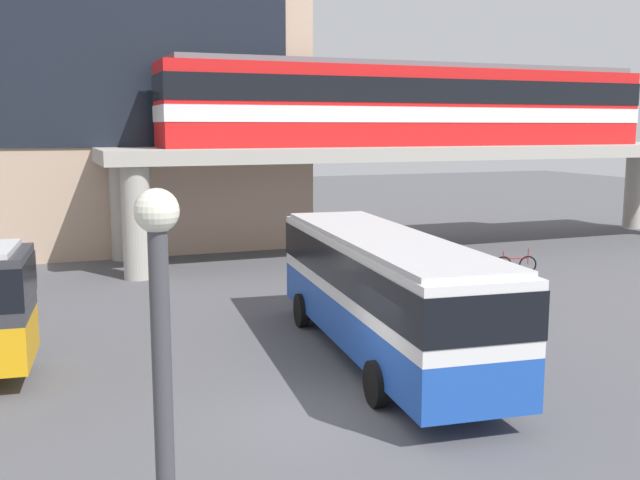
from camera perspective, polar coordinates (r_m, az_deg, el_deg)
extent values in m
plane|color=#515156|center=(24.76, -8.10, -5.17)|extent=(120.00, 120.00, 0.00)
cube|color=tan|center=(41.41, -23.41, 12.75)|extent=(27.97, 14.77, 18.64)
cube|color=#ADA89E|center=(36.37, 9.05, 6.75)|extent=(31.71, 6.17, 0.60)
cylinder|color=#ADA89E|center=(29.60, -14.00, 1.29)|extent=(1.10, 1.10, 4.43)
cylinder|color=#ADA89E|center=(34.11, -14.98, 2.21)|extent=(1.10, 1.10, 4.43)
cylinder|color=#ADA89E|center=(47.26, 23.11, 3.54)|extent=(1.10, 1.10, 4.43)
cube|color=red|center=(35.77, 7.43, 10.12)|extent=(24.17, 2.90, 3.60)
cube|color=silver|center=(35.76, 7.42, 9.55)|extent=(24.23, 2.96, 0.70)
cube|color=black|center=(35.79, 7.45, 11.27)|extent=(24.23, 2.96, 1.10)
cube|color=slate|center=(35.87, 7.49, 13.19)|extent=(23.20, 2.61, 0.24)
cube|color=#1E4CB2|center=(19.07, 4.81, -6.08)|extent=(3.60, 11.20, 1.10)
cube|color=silver|center=(18.78, 4.86, -2.24)|extent=(3.60, 11.20, 1.50)
cube|color=black|center=(18.76, 4.86, -2.02)|extent=(3.64, 11.24, 0.96)
cube|color=silver|center=(18.64, 4.89, 0.20)|extent=(3.42, 10.64, 0.12)
cylinder|color=black|center=(22.11, -1.43, -5.45)|extent=(0.38, 1.02, 1.00)
cylinder|color=black|center=(22.82, 4.70, -5.02)|extent=(0.38, 1.02, 1.00)
cylinder|color=black|center=(16.05, 4.37, -11.01)|extent=(0.38, 1.02, 1.00)
cylinder|color=black|center=(17.02, 12.44, -10.03)|extent=(0.38, 1.02, 1.00)
torus|color=black|center=(28.97, 2.03, -2.37)|extent=(0.72, 0.31, 0.74)
torus|color=black|center=(28.28, 0.48, -2.64)|extent=(0.72, 0.31, 0.74)
cylinder|color=#1E7F33|center=(28.57, 1.27, -1.95)|extent=(1.01, 0.40, 0.05)
cylinder|color=#1E7F33|center=(28.22, 0.48, -2.04)|extent=(0.04, 0.04, 0.55)
cylinder|color=#1E7F33|center=(28.91, 2.04, -1.69)|extent=(0.04, 0.04, 0.65)
torus|color=black|center=(31.33, 15.76, -1.85)|extent=(0.73, 0.25, 0.74)
torus|color=black|center=(30.96, 13.95, -1.90)|extent=(0.73, 0.25, 0.74)
cylinder|color=#B21E1E|center=(31.09, 14.88, -1.37)|extent=(1.03, 0.32, 0.05)
cylinder|color=#B21E1E|center=(30.91, 13.97, -1.36)|extent=(0.04, 0.04, 0.55)
cylinder|color=#B21E1E|center=(31.27, 15.78, -1.22)|extent=(0.04, 0.04, 0.65)
torus|color=black|center=(32.29, 8.48, -1.31)|extent=(0.74, 0.17, 0.74)
torus|color=black|center=(31.93, 6.72, -1.38)|extent=(0.74, 0.17, 0.74)
cylinder|color=orange|center=(32.06, 7.61, -0.85)|extent=(1.05, 0.21, 0.05)
cylinder|color=orange|center=(31.88, 6.73, -0.85)|extent=(0.04, 0.04, 0.55)
cylinder|color=orange|center=(32.23, 8.49, -0.69)|extent=(0.04, 0.04, 0.65)
sphere|color=silver|center=(5.93, -12.51, 2.22)|extent=(0.36, 0.36, 0.36)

